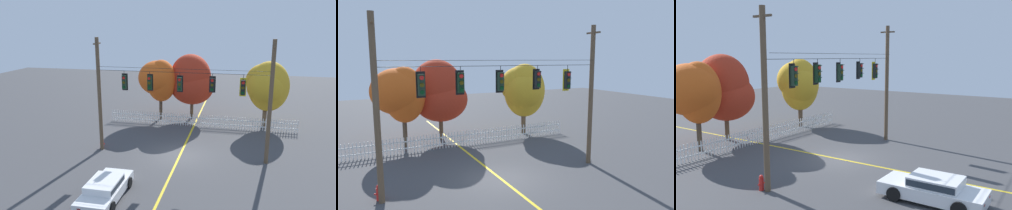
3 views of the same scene
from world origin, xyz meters
The scene contains 14 objects.
ground centered at (0.00, 0.00, 0.00)m, with size 80.00×80.00×0.00m, color #424244.
lane_centerline_stripe centered at (0.00, 0.00, 0.00)m, with size 0.16×36.00×0.01m, color gold.
signal_support_span centered at (0.00, 0.00, 4.30)m, with size 12.38×1.10×8.44m.
traffic_signal_southbound_primary centered at (-4.08, 0.01, 5.29)m, with size 0.43×0.38×1.44m.
traffic_signal_northbound_secondary centered at (-2.20, 0.01, 5.33)m, with size 0.43×0.38×1.39m.
traffic_signal_northbound_primary centered at (-0.05, 0.01, 5.31)m, with size 0.43×0.38×1.40m.
traffic_signal_westbound_side centered at (2.19, 0.01, 5.36)m, with size 0.43×0.38×1.33m.
traffic_signal_eastbound_side centered at (4.23, 0.01, 5.25)m, with size 0.43×0.38×1.49m.
white_picket_fence centered at (0.57, 7.23, 0.57)m, with size 17.20×0.06×1.12m.
autumn_maple_near_fence centered at (-3.75, 9.06, 4.02)m, with size 3.84×3.79×5.93m.
autumn_maple_mid centered at (-0.63, 9.86, 3.84)m, with size 4.35×3.94×6.43m.
autumn_oak_far_east centered at (6.43, 8.89, 3.85)m, with size 3.92×3.52×6.04m.
parked_car centered at (-2.92, -6.83, 0.61)m, with size 2.00×4.51×1.15m.
fire_hydrant centered at (-6.15, 0.31, 0.37)m, with size 0.38×0.22×0.75m.
Camera 3 is at (-16.91, -11.54, 6.23)m, focal length 36.98 mm.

